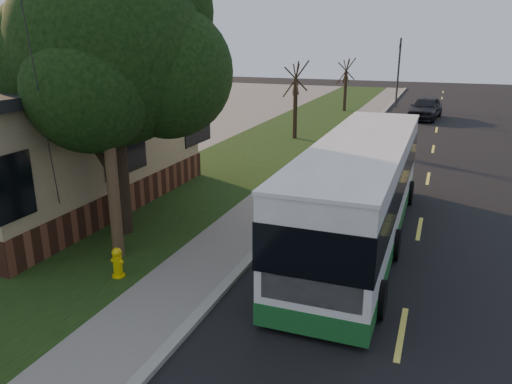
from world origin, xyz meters
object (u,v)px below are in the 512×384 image
(fire_hydrant, at_px, (118,262))
(traffic_signal, at_px, (399,68))
(dumpster, at_px, (53,188))
(bare_tree_near, at_px, (295,101))
(utility_pole, at_px, (103,79))
(transit_bus, at_px, (360,189))
(distant_car, at_px, (425,108))
(leafy_tree, at_px, (113,53))
(bare_tree_far, at_px, (345,85))

(fire_hydrant, height_order, traffic_signal, traffic_signal)
(dumpster, bearing_deg, bare_tree_near, 72.55)
(utility_pole, height_order, transit_bus, utility_pole)
(utility_pole, xyz_separation_m, traffic_signal, (3.81, 33.01, -1.47))
(fire_hydrant, height_order, distant_car, distant_car)
(leafy_tree, height_order, distant_car, leafy_tree)
(leafy_tree, relative_size, traffic_signal, 1.42)
(bare_tree_near, bearing_deg, dumpster, -107.45)
(dumpster, distance_m, distant_car, 26.79)
(transit_bus, bearing_deg, traffic_signal, 93.61)
(bare_tree_near, bearing_deg, leafy_tree, -92.50)
(fire_hydrant, xyz_separation_m, bare_tree_far, (-0.40, 30.00, 1.57))
(bare_tree_far, bearing_deg, traffic_signal, 48.81)
(distant_car, bearing_deg, bare_tree_far, 171.16)
(utility_pole, bearing_deg, distant_car, 76.84)
(traffic_signal, bearing_deg, bare_tree_near, -104.04)
(traffic_signal, bearing_deg, distant_car, -65.97)
(fire_hydrant, bearing_deg, dumpster, 144.47)
(leafy_tree, xyz_separation_m, transit_bus, (6.54, 1.74, -3.61))
(utility_pole, height_order, bare_tree_far, utility_pole)
(bare_tree_near, xyz_separation_m, transit_bus, (5.87, -13.61, -0.60))
(traffic_signal, bearing_deg, fire_hydrant, -95.21)
(fire_hydrant, xyz_separation_m, distant_car, (5.67, 28.24, 0.36))
(traffic_signal, xyz_separation_m, transit_bus, (1.87, -29.61, -1.61))
(bare_tree_far, bearing_deg, distant_car, -16.16)
(bare_tree_near, height_order, bare_tree_far, bare_tree_near)
(utility_pole, relative_size, bare_tree_far, 2.25)
(traffic_signal, height_order, transit_bus, traffic_signal)
(bare_tree_near, xyz_separation_m, dumpster, (-4.46, -14.18, -1.52))
(distant_car, bearing_deg, utility_pole, -95.84)
(fire_hydrant, height_order, utility_pole, utility_pole)
(traffic_signal, distance_m, dumpster, 31.44)
(utility_pole, distance_m, dumpster, 6.76)
(leafy_tree, xyz_separation_m, bare_tree_far, (1.17, 27.35, -3.16))
(traffic_signal, bearing_deg, dumpster, -105.65)
(distant_car, bearing_deg, transit_bus, -84.35)
(leafy_tree, relative_size, bare_tree_far, 1.94)
(transit_bus, bearing_deg, fire_hydrant, -138.57)
(bare_tree_near, bearing_deg, traffic_signal, 75.96)
(fire_hydrant, distance_m, traffic_signal, 34.25)
(dumpster, bearing_deg, transit_bus, 3.11)
(dumpster, bearing_deg, traffic_signal, 74.35)
(bare_tree_far, relative_size, traffic_signal, 0.73)
(transit_bus, bearing_deg, dumpster, -176.89)
(distant_car, bearing_deg, dumpster, -106.98)
(bare_tree_near, bearing_deg, bare_tree_far, 87.61)
(utility_pole, height_order, traffic_signal, utility_pole)
(leafy_tree, distance_m, traffic_signal, 31.76)
(fire_hydrant, height_order, transit_bus, transit_bus)
(bare_tree_near, distance_m, distant_car, 12.24)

